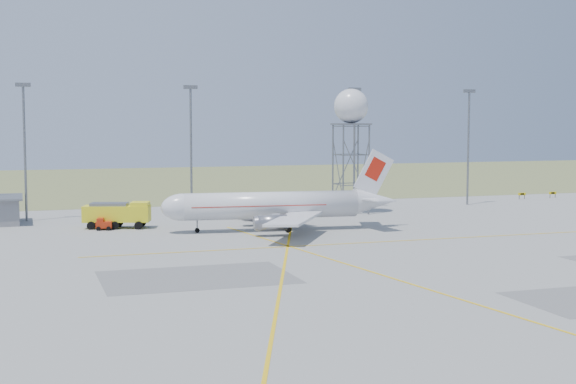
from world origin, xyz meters
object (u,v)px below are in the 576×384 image
object	(u,v)px
airliner_main	(275,206)
baggage_tug	(104,225)
fire_truck	(119,216)
radar_tower	(351,144)

from	to	relation	value
airliner_main	baggage_tug	world-z (taller)	airliner_main
fire_truck	baggage_tug	size ratio (longest dim) A/B	4.04
airliner_main	radar_tower	size ratio (longest dim) A/B	1.61
airliner_main	fire_truck	distance (m)	22.00
radar_tower	fire_truck	size ratio (longest dim) A/B	2.09
radar_tower	baggage_tug	bearing A→B (deg)	-168.87
fire_truck	airliner_main	bearing A→B (deg)	-7.96
baggage_tug	fire_truck	bearing A→B (deg)	45.75
baggage_tug	radar_tower	bearing A→B (deg)	23.56
radar_tower	airliner_main	bearing A→B (deg)	-138.63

